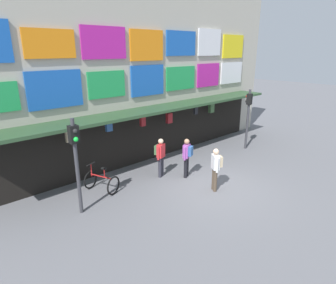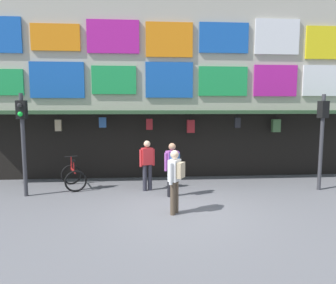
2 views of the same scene
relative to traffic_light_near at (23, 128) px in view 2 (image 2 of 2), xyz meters
name	(u,v)px [view 2 (image 2 of 2)]	position (x,y,z in m)	size (l,w,h in m)	color
ground_plane	(181,210)	(4.70, -1.69, -2.14)	(80.00, 80.00, 0.00)	slate
shopfront	(168,78)	(4.70, 2.88, 1.82)	(18.00, 2.60, 8.00)	#B2AD9E
traffic_light_near	(23,128)	(0.00, 0.00, 0.00)	(0.28, 0.33, 3.20)	#38383D
traffic_light_far	(322,127)	(9.59, 0.02, 0.00)	(0.33, 0.35, 3.20)	#38383D
bicycle_parked	(73,177)	(1.27, 0.87, -1.75)	(1.08, 1.34, 1.05)	black
pedestrian_in_purple	(147,161)	(3.80, 0.39, -1.16)	(0.51, 0.44, 1.68)	#2D2D38
pedestrian_in_black	(175,177)	(4.51, -1.96, -1.16)	(0.47, 0.48, 1.68)	brown
pedestrian_in_white	(172,165)	(4.58, -0.40, -1.16)	(0.49, 0.45, 1.68)	black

